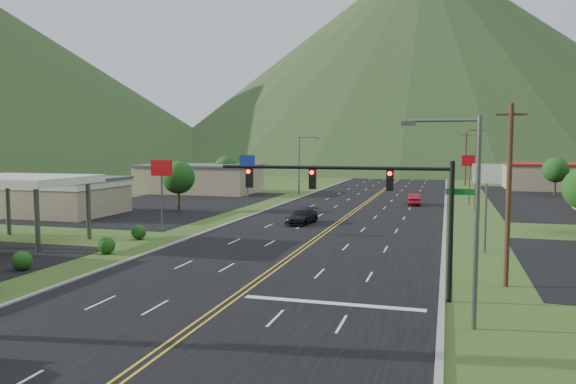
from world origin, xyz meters
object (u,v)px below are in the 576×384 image
(car_dark_mid, at_px, (302,217))
(gas_canopy, at_px, (20,182))
(streetlight_east, at_px, (469,207))
(streetlight_west, at_px, (301,161))
(traffic_signal, at_px, (370,193))
(car_red_far, at_px, (414,200))

(car_dark_mid, bearing_deg, gas_canopy, -131.50)
(streetlight_east, relative_size, streetlight_west, 1.00)
(gas_canopy, bearing_deg, car_dark_mid, 40.78)
(streetlight_east, height_order, gas_canopy, streetlight_east)
(streetlight_west, xyz_separation_m, gas_canopy, (-10.32, -48.00, -0.31))
(traffic_signal, xyz_separation_m, car_red_far, (-0.19, 44.55, -4.62))
(streetlight_east, relative_size, car_red_far, 2.10)
(streetlight_east, bearing_deg, car_red_far, 95.75)
(streetlight_east, distance_m, streetlight_west, 64.21)
(streetlight_east, xyz_separation_m, car_red_far, (-4.89, 48.55, -4.48))
(streetlight_east, relative_size, gas_canopy, 0.90)
(traffic_signal, xyz_separation_m, gas_canopy, (-28.48, 8.00, -0.46))
(traffic_signal, distance_m, streetlight_west, 58.88)
(car_dark_mid, bearing_deg, streetlight_west, 112.47)
(streetlight_west, xyz_separation_m, car_red_far, (17.97, -11.45, -4.48))
(streetlight_east, bearing_deg, traffic_signal, 139.61)
(traffic_signal, distance_m, car_dark_mid, 26.45)
(traffic_signal, bearing_deg, streetlight_east, -40.39)
(streetlight_east, distance_m, car_red_far, 49.00)
(streetlight_east, distance_m, car_dark_mid, 31.95)
(traffic_signal, distance_m, gas_canopy, 29.59)
(streetlight_west, bearing_deg, car_red_far, -32.51)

